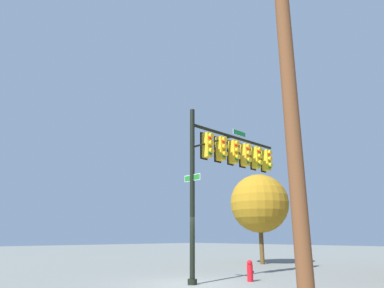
{
  "coord_description": "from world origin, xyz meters",
  "views": [
    {
      "loc": [
        -9.51,
        -9.73,
        1.76
      ],
      "look_at": [
        0.13,
        0.16,
        5.58
      ],
      "focal_mm": 31.32,
      "sensor_mm": 36.0,
      "label": 1
    }
  ],
  "objects": [
    {
      "name": "fire_hydrant",
      "position": [
        2.29,
        -1.01,
        0.41
      ],
      "size": [
        0.33,
        0.24,
        0.83
      ],
      "color": "red",
      "rests_on": "ground_plane"
    },
    {
      "name": "ground_plane",
      "position": [
        0.0,
        0.0,
        0.0
      ],
      "size": [
        120.0,
        120.0,
        0.0
      ],
      "primitive_type": "plane",
      "color": "slate"
    },
    {
      "name": "utility_pole",
      "position": [
        -4.33,
        -6.95,
        3.84
      ],
      "size": [
        1.76,
        0.64,
        7.41
      ],
      "color": "brown",
      "rests_on": "ground_plane"
    },
    {
      "name": "signal_pole_assembly",
      "position": [
        2.49,
        -0.08,
        5.25
      ],
      "size": [
        5.98,
        0.94,
        7.07
      ],
      "color": "black",
      "rests_on": "ground_plane"
    },
    {
      "name": "tree_near",
      "position": [
        10.05,
        3.68,
        3.96
      ],
      "size": [
        3.96,
        3.96,
        5.94
      ],
      "color": "brown",
      "rests_on": "ground_plane"
    }
  ]
}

